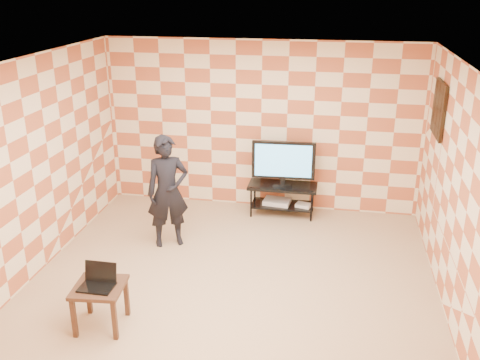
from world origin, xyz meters
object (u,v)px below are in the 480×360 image
(tv_stand, at_px, (282,193))
(side_table, at_px, (100,293))
(person, at_px, (168,192))
(tv, at_px, (283,161))

(tv_stand, bearing_deg, side_table, -116.34)
(tv_stand, distance_m, person, 2.00)
(person, bearing_deg, tv, 14.68)
(side_table, bearing_deg, tv, 63.64)
(tv_stand, distance_m, side_table, 3.65)
(tv_stand, xyz_separation_m, person, (-1.47, -1.28, 0.43))
(tv, height_order, side_table, tv)
(tv, xyz_separation_m, person, (-1.47, -1.28, -0.10))
(tv, relative_size, side_table, 1.73)
(side_table, xyz_separation_m, person, (0.15, 1.99, 0.38))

